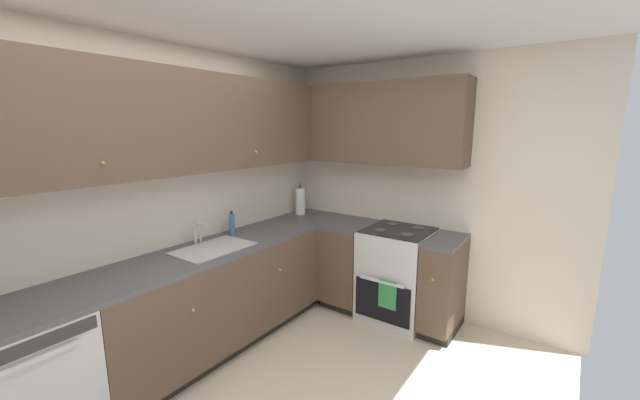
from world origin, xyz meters
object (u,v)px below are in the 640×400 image
Objects in this scene: dishwasher at (26,387)px; oven_range at (397,274)px; soap_bottle at (232,224)px; paper_towel_roll at (300,201)px.

oven_range is (2.70, -1.04, 0.02)m from dishwasher.
soap_bottle reaches higher than dishwasher.
oven_range reaches higher than dishwasher.
paper_towel_roll reaches higher than oven_range.
soap_bottle is 0.60× the size of paper_towel_roll.
oven_range is at bearing -21.09° from dishwasher.
soap_bottle is (-1.00, 1.22, 0.53)m from oven_range.
oven_range is 2.90× the size of paper_towel_roll.
soap_bottle is (1.70, 0.18, 0.56)m from dishwasher.
paper_towel_roll is (0.99, -0.02, 0.05)m from soap_bottle.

